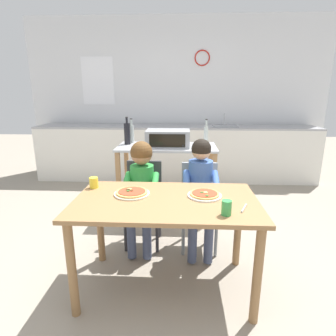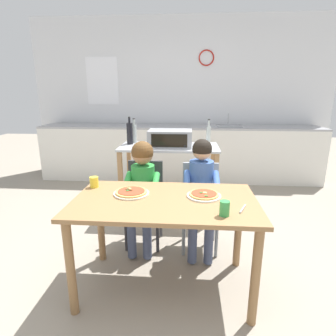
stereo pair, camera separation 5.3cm
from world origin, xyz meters
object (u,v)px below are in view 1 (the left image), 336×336
Objects in this scene: toaster_oven at (168,138)px; bottle_brown_beer at (127,133)px; child_in_green_shirt at (141,181)px; bottle_slim_sauce at (206,135)px; kitchen_island_cart at (167,168)px; pizza_plate_cream at (132,193)px; child_in_blue_striped_shirt at (201,185)px; dining_chair_right at (199,199)px; drinking_cup_green at (226,208)px; dining_chair_left at (144,197)px; drinking_cup_yellow at (94,183)px; pizza_plate_white at (205,195)px; serving_spoon at (244,208)px; bottle_clear_vinegar at (132,133)px; dining_table at (166,213)px.

toaster_oven is 1.52× the size of bottle_brown_beer.
bottle_slim_sauce is at bearing 53.33° from child_in_green_shirt.
kitchen_island_cart is 1.34m from pizza_plate_cream.
bottle_slim_sauce is 0.98m from child_in_blue_striped_shirt.
drinking_cup_green reaches higher than dining_chair_right.
toaster_oven is at bearing 111.86° from child_in_blue_striped_shirt.
dining_chair_right is (0.54, -0.04, 0.00)m from dining_chair_left.
toaster_oven reaches higher than drinking_cup_green.
bottle_slim_sauce is at bearing 51.16° from drinking_cup_yellow.
kitchen_island_cart is 1.44× the size of dining_chair_left.
pizza_plate_cream is at bearing -22.07° from drinking_cup_yellow.
bottle_brown_beer is 1.24× the size of pizza_plate_cream.
pizza_plate_white is at bearing -0.99° from pizza_plate_cream.
child_in_green_shirt is at bearing 129.21° from drinking_cup_green.
bottle_slim_sauce is 1.58m from drinking_cup_yellow.
kitchen_island_cart is 0.38m from toaster_oven.
child_in_blue_striped_shirt is at bearing -68.14° from toaster_oven.
bottle_brown_beer reaches higher than drinking_cup_yellow.
drinking_cup_green is at bearing -82.80° from dining_chair_right.
bottle_slim_sauce reaches higher than serving_spoon.
dining_chair_left is (0.30, -0.80, -0.51)m from bottle_brown_beer.
child_in_green_shirt is at bearing -104.23° from toaster_oven.
child_in_blue_striped_shirt reaches higher than pizza_plate_white.
kitchen_island_cart is 0.64m from bottle_clear_vinegar.
bottle_brown_beer is 1.45m from pizza_plate_cream.
toaster_oven is 5.86× the size of drinking_cup_yellow.
pizza_plate_white is (0.84, -1.41, -0.24)m from bottle_brown_beer.
toaster_oven is at bearing 111.09° from serving_spoon.
dining_chair_right is at bearing 90.00° from child_in_blue_striped_shirt.
dining_chair_right is 0.79× the size of child_in_green_shirt.
toaster_oven is 2.01× the size of pizza_plate_white.
bottle_slim_sauce reaches higher than pizza_plate_cream.
dining_table is at bearing -68.94° from dining_chair_left.
bottle_slim_sauce is 1.26× the size of pizza_plate_white.
child_in_blue_striped_shirt reaches higher than kitchen_island_cart.
drinking_cup_yellow reaches higher than pizza_plate_white.
serving_spoon is (0.79, -0.22, -0.01)m from pizza_plate_cream.
child_in_blue_striped_shirt is 0.93m from drinking_cup_yellow.
pizza_plate_cream is (-0.65, -1.36, -0.23)m from bottle_slim_sauce.
bottle_slim_sauce is at bearing 9.05° from toaster_oven.
dining_table is 0.59m from child_in_blue_striped_shirt.
drinking_cup_green reaches higher than drinking_cup_yellow.
dining_chair_left reaches higher than dining_table.
child_in_blue_striped_shirt reaches higher than drinking_cup_green.
drinking_cup_yellow reaches higher than dining_table.
child_in_blue_striped_shirt is at bearing 38.94° from pizza_plate_cream.
drinking_cup_green is at bearing -142.90° from serving_spoon.
child_in_blue_striped_shirt reaches higher than toaster_oven.
drinking_cup_yellow is at bearing 155.09° from drinking_cup_green.
child_in_blue_striped_shirt reaches higher than dining_table.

